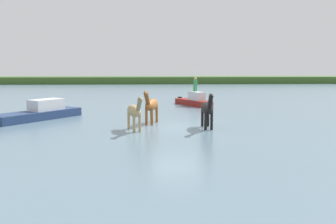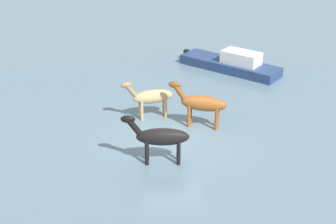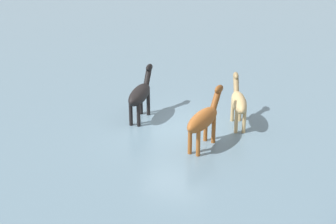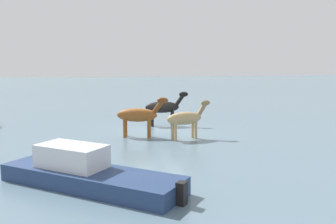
{
  "view_description": "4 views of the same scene",
  "coord_description": "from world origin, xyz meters",
  "px_view_note": "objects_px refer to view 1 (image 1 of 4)",
  "views": [
    {
      "loc": [
        -1.48,
        -20.64,
        3.48
      ],
      "look_at": [
        -0.51,
        -0.88,
        0.96
      ],
      "focal_mm": 40.51,
      "sensor_mm": 36.0,
      "label": 1
    },
    {
      "loc": [
        17.04,
        -0.16,
        9.47
      ],
      "look_at": [
        -0.92,
        -0.21,
        0.91
      ],
      "focal_mm": 50.27,
      "sensor_mm": 36.0,
      "label": 2
    },
    {
      "loc": [
        -4.79,
        16.88,
        8.14
      ],
      "look_at": [
        0.18,
        0.45,
        0.87
      ],
      "focal_mm": 52.64,
      "sensor_mm": 36.0,
      "label": 3
    },
    {
      "loc": [
        -19.5,
        2.77,
        3.78
      ],
      "look_at": [
        0.47,
        -0.55,
        0.97
      ],
      "focal_mm": 39.42,
      "sensor_mm": 36.0,
      "label": 4
    }
  ],
  "objects_px": {
    "boat_launch_far": "(39,114)",
    "person_boatman_standing": "(195,85)",
    "horse_gray_outer": "(207,108)",
    "horse_dun_straggler": "(134,111)",
    "horse_pinto_flank": "(151,105)",
    "boat_dinghy_port": "(194,102)"
  },
  "relations": [
    {
      "from": "horse_pinto_flank",
      "to": "horse_dun_straggler",
      "type": "xyz_separation_m",
      "value": [
        -0.89,
        -2.21,
        -0.08
      ]
    },
    {
      "from": "horse_gray_outer",
      "to": "boat_dinghy_port",
      "type": "relative_size",
      "value": 0.62
    },
    {
      "from": "horse_pinto_flank",
      "to": "person_boatman_standing",
      "type": "height_order",
      "value": "person_boatman_standing"
    },
    {
      "from": "horse_gray_outer",
      "to": "person_boatman_standing",
      "type": "distance_m",
      "value": 11.76
    },
    {
      "from": "boat_dinghy_port",
      "to": "person_boatman_standing",
      "type": "relative_size",
      "value": 3.46
    },
    {
      "from": "horse_dun_straggler",
      "to": "boat_dinghy_port",
      "type": "distance_m",
      "value": 12.73
    },
    {
      "from": "horse_pinto_flank",
      "to": "boat_launch_far",
      "type": "height_order",
      "value": "horse_pinto_flank"
    },
    {
      "from": "horse_dun_straggler",
      "to": "horse_pinto_flank",
      "type": "bearing_deg",
      "value": 140.82
    },
    {
      "from": "boat_launch_far",
      "to": "person_boatman_standing",
      "type": "height_order",
      "value": "person_boatman_standing"
    },
    {
      "from": "horse_gray_outer",
      "to": "boat_dinghy_port",
      "type": "xyz_separation_m",
      "value": [
        0.61,
        11.4,
        -0.79
      ]
    },
    {
      "from": "horse_dun_straggler",
      "to": "boat_launch_far",
      "type": "height_order",
      "value": "horse_dun_straggler"
    },
    {
      "from": "horse_gray_outer",
      "to": "boat_launch_far",
      "type": "xyz_separation_m",
      "value": [
        -10.09,
        3.92,
        -0.76
      ]
    },
    {
      "from": "horse_gray_outer",
      "to": "horse_dun_straggler",
      "type": "distance_m",
      "value": 3.93
    },
    {
      "from": "horse_pinto_flank",
      "to": "boat_dinghy_port",
      "type": "relative_size",
      "value": 0.63
    },
    {
      "from": "person_boatman_standing",
      "to": "horse_gray_outer",
      "type": "bearing_deg",
      "value": -93.72
    },
    {
      "from": "boat_launch_far",
      "to": "person_boatman_standing",
      "type": "bearing_deg",
      "value": -17.55
    },
    {
      "from": "horse_gray_outer",
      "to": "boat_dinghy_port",
      "type": "distance_m",
      "value": 11.44
    },
    {
      "from": "horse_pinto_flank",
      "to": "horse_dun_straggler",
      "type": "bearing_deg",
      "value": -7.92
    },
    {
      "from": "horse_pinto_flank",
      "to": "boat_dinghy_port",
      "type": "bearing_deg",
      "value": 173.51
    },
    {
      "from": "horse_dun_straggler",
      "to": "person_boatman_standing",
      "type": "distance_m",
      "value": 13.08
    },
    {
      "from": "boat_dinghy_port",
      "to": "person_boatman_standing",
      "type": "xyz_separation_m",
      "value": [
        0.15,
        0.32,
        1.41
      ]
    },
    {
      "from": "horse_gray_outer",
      "to": "horse_dun_straggler",
      "type": "bearing_deg",
      "value": -83.13
    }
  ]
}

